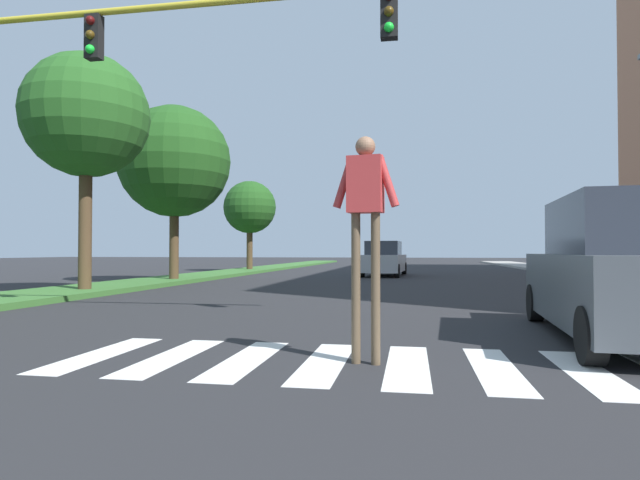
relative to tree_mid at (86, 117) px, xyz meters
The scene contains 11 objects.
ground_plane 17.75m from the tree_mid, 59.29° to the left, with size 140.00×140.00×0.00m, color #262628.
crosswalk 12.74m from the tree_mid, 41.96° to the right, with size 6.75×2.20×0.01m.
median_strip 13.58m from the tree_mid, 91.62° to the left, with size 2.59×64.00×0.15m, color #386B2D.
tree_mid is the anchor object (origin of this frame).
tree_far 5.58m from the tree_mid, 89.49° to the left, with size 4.35×4.35×6.76m.
tree_distant 16.59m from the tree_mid, 91.27° to the left, with size 3.14×3.14×5.28m.
sidewalk_right 22.50m from the tree_mid, 35.13° to the left, with size 3.00×64.00×0.15m, color #9E9991.
traffic_light_gantry 6.17m from the tree_mid, 54.63° to the right, with size 9.74×0.30×6.00m.
pedestrian_performer 12.17m from the tree_mid, 41.94° to the right, with size 0.75×0.29×2.49m.
suv_crossing 14.00m from the tree_mid, 25.49° to the right, with size 2.25×4.72×1.97m.
sedan_midblock 15.39m from the tree_mid, 57.96° to the left, with size 2.17×4.70×1.71m.
Camera 1 is at (0.49, 1.86, 1.23)m, focal length 29.36 mm.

